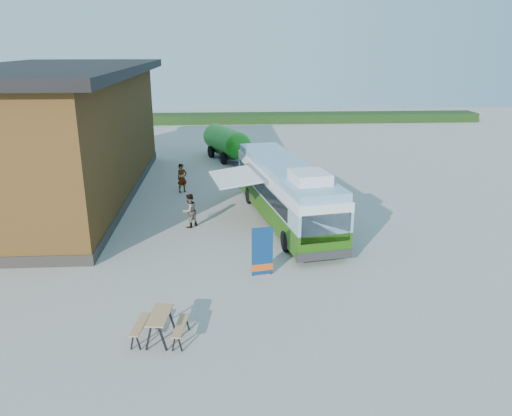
{
  "coord_description": "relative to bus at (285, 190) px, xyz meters",
  "views": [
    {
      "loc": [
        -0.99,
        -19.0,
        8.69
      ],
      "look_at": [
        0.38,
        2.88,
        1.4
      ],
      "focal_mm": 35.0,
      "sensor_mm": 36.0,
      "label": 1
    }
  ],
  "objects": [
    {
      "name": "banner",
      "position": [
        -1.6,
        -6.1,
        -0.84
      ],
      "size": [
        0.86,
        0.29,
        1.99
      ],
      "rotation": [
        0.0,
        0.0,
        0.18
      ],
      "color": "navy",
      "rests_on": "ground"
    },
    {
      "name": "hedge",
      "position": [
        6.04,
        33.15,
        -1.16
      ],
      "size": [
        40.0,
        3.0,
        1.0
      ],
      "primitive_type": "cube",
      "color": "#264419",
      "rests_on": "ground"
    },
    {
      "name": "person_b",
      "position": [
        -4.77,
        -0.51,
        -0.81
      ],
      "size": [
        1.03,
        1.04,
        1.69
      ],
      "primitive_type": "imported",
      "rotation": [
        0.0,
        0.0,
        -2.32
      ],
      "color": "#999999",
      "rests_on": "ground"
    },
    {
      "name": "picnic_table",
      "position": [
        -5.04,
        -10.4,
        -1.0
      ],
      "size": [
        1.69,
        1.55,
        0.88
      ],
      "rotation": [
        0.0,
        0.0,
        -0.12
      ],
      "color": "tan",
      "rests_on": "ground"
    },
    {
      "name": "awning",
      "position": [
        -2.3,
        0.3,
        0.88
      ],
      "size": [
        2.85,
        3.95,
        0.48
      ],
      "rotation": [
        0.0,
        0.0,
        0.18
      ],
      "color": "white",
      "rests_on": "ground"
    },
    {
      "name": "barn",
      "position": [
        -12.46,
        5.15,
        1.93
      ],
      "size": [
        9.6,
        21.2,
        7.5
      ],
      "color": "brown",
      "rests_on": "ground"
    },
    {
      "name": "slurry_tanker",
      "position": [
        -2.88,
        14.36,
        -0.23
      ],
      "size": [
        3.67,
        6.31,
        2.48
      ],
      "rotation": [
        0.0,
        0.0,
        0.39
      ],
      "color": "#1A8B19",
      "rests_on": "ground"
    },
    {
      "name": "bus",
      "position": [
        0.0,
        0.0,
        0.0
      ],
      "size": [
        4.4,
        11.54,
        3.47
      ],
      "rotation": [
        0.0,
        0.0,
        0.18
      ],
      "color": "#356D12",
      "rests_on": "ground"
    },
    {
      "name": "ground",
      "position": [
        -1.96,
        -4.85,
        -1.66
      ],
      "size": [
        100.0,
        100.0,
        0.0
      ],
      "primitive_type": "plane",
      "color": "#BCB7AD",
      "rests_on": "ground"
    },
    {
      "name": "person_a",
      "position": [
        -5.61,
        5.61,
        -0.77
      ],
      "size": [
        0.77,
        0.71,
        1.77
      ],
      "primitive_type": "imported",
      "rotation": [
        0.0,
        0.0,
        0.58
      ],
      "color": "#999999",
      "rests_on": "ground"
    }
  ]
}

